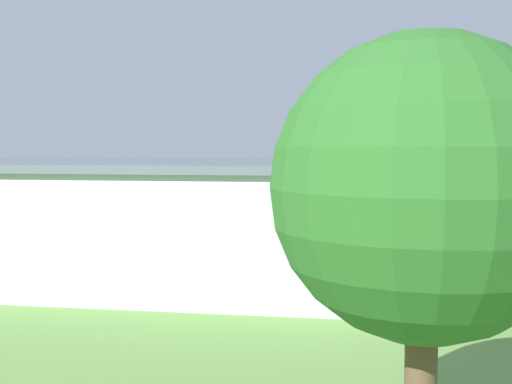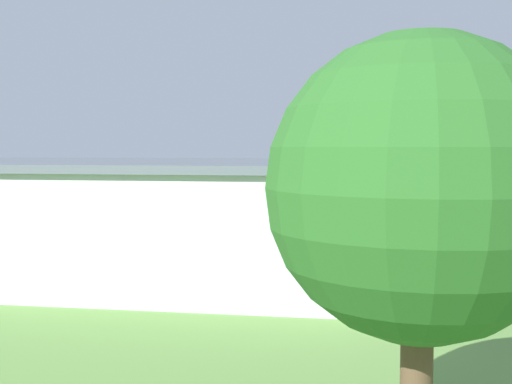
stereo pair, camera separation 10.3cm
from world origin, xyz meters
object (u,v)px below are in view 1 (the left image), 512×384
(person_at_fence_line, at_px, (181,219))
(tree_near_perimeter_road, at_px, (424,189))
(car_grey, at_px, (357,226))
(person_by_parked_cars, at_px, (279,220))
(person_walking_on_apron, at_px, (227,217))
(person_crossing_taxiway, at_px, (379,220))
(person_beside_truck, at_px, (190,215))
(car_black, at_px, (5,220))
(biplane, at_px, (291,180))
(hangar, at_px, (117,216))

(person_at_fence_line, xyz_separation_m, tree_near_perimeter_road, (-14.56, 37.65, 4.81))
(car_grey, bearing_deg, person_by_parked_cars, -20.83)
(person_walking_on_apron, height_order, person_crossing_taxiway, person_crossing_taxiway)
(car_grey, height_order, person_beside_truck, person_beside_truck)
(person_at_fence_line, bearing_deg, car_black, 17.96)
(car_black, bearing_deg, person_walking_on_apron, -158.75)
(person_walking_on_apron, xyz_separation_m, tree_near_perimeter_road, (-11.31, 39.73, 4.84))
(person_beside_truck, bearing_deg, biplane, -115.27)
(hangar, xyz_separation_m, person_by_parked_cars, (-6.49, -16.69, -1.99))
(person_beside_truck, xyz_separation_m, tree_near_perimeter_road, (-14.33, 39.49, 4.76))
(car_black, distance_m, person_at_fence_line, 13.16)
(car_grey, relative_size, car_black, 0.90)
(car_grey, relative_size, person_beside_truck, 2.46)
(biplane, xyz_separation_m, tree_near_perimeter_road, (-7.51, 53.93, 2.53))
(hangar, relative_size, person_beside_truck, 17.11)
(car_black, relative_size, person_by_parked_cars, 2.71)
(car_grey, bearing_deg, person_at_fence_line, -12.54)
(car_black, xyz_separation_m, person_walking_on_apron, (-15.77, -6.13, -0.12))
(car_black, relative_size, person_at_fence_line, 2.90)
(person_at_fence_line, bearing_deg, hangar, 94.12)
(hangar, relative_size, tree_near_perimeter_road, 3.44)
(hangar, xyz_separation_m, car_black, (13.78, -13.44, -1.96))
(person_walking_on_apron, relative_size, tree_near_perimeter_road, 0.18)
(car_grey, distance_m, person_by_parked_cars, 6.24)
(person_by_parked_cars, height_order, person_walking_on_apron, person_by_parked_cars)
(person_by_parked_cars, bearing_deg, car_grey, 159.17)
(person_crossing_taxiway, bearing_deg, car_black, 10.57)
(person_by_parked_cars, height_order, tree_near_perimeter_road, tree_near_perimeter_road)
(person_walking_on_apron, distance_m, person_beside_truck, 3.03)
(car_black, bearing_deg, tree_near_perimeter_road, 128.87)
(biplane, distance_m, person_at_fence_line, 17.88)
(person_at_fence_line, xyz_separation_m, person_crossing_taxiway, (-15.22, -1.12, 0.04))
(person_crossing_taxiway, relative_size, person_beside_truck, 0.99)
(biplane, bearing_deg, tree_near_perimeter_road, 97.93)
(person_walking_on_apron, bearing_deg, person_beside_truck, 4.49)
(car_black, height_order, tree_near_perimeter_road, tree_near_perimeter_road)
(car_grey, height_order, person_crossing_taxiway, person_crossing_taxiway)
(hangar, relative_size, person_walking_on_apron, 18.76)
(person_by_parked_cars, bearing_deg, person_crossing_taxiway, -165.59)
(hangar, distance_m, person_crossing_taxiway, 23.35)
(car_black, xyz_separation_m, person_crossing_taxiway, (-27.74, -5.18, -0.04))
(hangar, bearing_deg, person_beside_truck, -86.97)
(person_by_parked_cars, bearing_deg, tree_near_perimeter_road, 100.48)
(biplane, bearing_deg, person_beside_truck, 64.73)
(person_walking_on_apron, bearing_deg, person_by_parked_cars, 147.41)
(person_at_fence_line, distance_m, person_beside_truck, 1.85)
(car_grey, relative_size, person_by_parked_cars, 2.44)
(person_at_fence_line, xyz_separation_m, person_beside_truck, (-0.24, -1.84, 0.05))
(person_crossing_taxiway, relative_size, tree_near_perimeter_road, 0.20)
(person_by_parked_cars, bearing_deg, car_black, 9.13)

